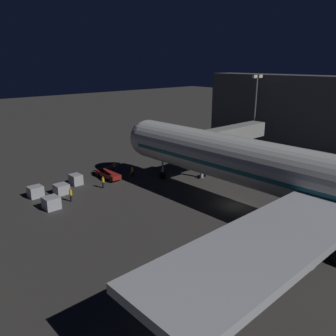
{
  "coord_description": "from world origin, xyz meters",
  "views": [
    {
      "loc": [
        34.4,
        24.22,
        17.84
      ],
      "look_at": [
        3.0,
        -9.87,
        3.5
      ],
      "focal_mm": 36.9,
      "sensor_mm": 36.0,
      "label": 1
    }
  ],
  "objects_px": {
    "baggage_container_near_belt": "(61,189)",
    "ground_crew_under_port_wing": "(103,182)",
    "baggage_container_far_row": "(51,203)",
    "baggage_container_spare": "(35,192)",
    "baggage_container_mid_row": "(76,179)",
    "traffic_cone_nose_starboard": "(131,173)",
    "apron_floodlight_mast": "(255,107)",
    "belt_loader": "(108,174)",
    "ground_crew_near_nose_gear": "(71,194)",
    "jet_bridge": "(222,136)",
    "ground_crew_marshaller_fwd": "(114,166)",
    "traffic_cone_nose_port": "(151,167)",
    "ground_crew_by_belt_loader": "(132,171)"
  },
  "relations": [
    {
      "from": "apron_floodlight_mast",
      "to": "baggage_container_mid_row",
      "type": "distance_m",
      "value": 38.24
    },
    {
      "from": "ground_crew_marshaller_fwd",
      "to": "traffic_cone_nose_port",
      "type": "bearing_deg",
      "value": 153.43
    },
    {
      "from": "baggage_container_mid_row",
      "to": "baggage_container_far_row",
      "type": "xyz_separation_m",
      "value": [
        6.69,
        6.12,
        -0.0
      ]
    },
    {
      "from": "baggage_container_spare",
      "to": "ground_crew_by_belt_loader",
      "type": "xyz_separation_m",
      "value": [
        -15.11,
        1.92,
        0.18
      ]
    },
    {
      "from": "traffic_cone_nose_port",
      "to": "baggage_container_far_row",
      "type": "bearing_deg",
      "value": 12.59
    },
    {
      "from": "apron_floodlight_mast",
      "to": "ground_crew_under_port_wing",
      "type": "xyz_separation_m",
      "value": [
        34.6,
        -2.24,
        -8.1
      ]
    },
    {
      "from": "apron_floodlight_mast",
      "to": "baggage_container_mid_row",
      "type": "xyz_separation_m",
      "value": [
        36.78,
        -6.41,
        -8.3
      ]
    },
    {
      "from": "baggage_container_near_belt",
      "to": "ground_crew_under_port_wing",
      "type": "relative_size",
      "value": 1.03
    },
    {
      "from": "ground_crew_near_nose_gear",
      "to": "traffic_cone_nose_starboard",
      "type": "relative_size",
      "value": 3.37
    },
    {
      "from": "traffic_cone_nose_starboard",
      "to": "apron_floodlight_mast",
      "type": "bearing_deg",
      "value": 170.19
    },
    {
      "from": "baggage_container_near_belt",
      "to": "baggage_container_mid_row",
      "type": "xyz_separation_m",
      "value": [
        -3.39,
        -2.16,
        0.08
      ]
    },
    {
      "from": "ground_crew_under_port_wing",
      "to": "traffic_cone_nose_port",
      "type": "height_order",
      "value": "ground_crew_under_port_wing"
    },
    {
      "from": "baggage_container_near_belt",
      "to": "ground_crew_by_belt_loader",
      "type": "distance_m",
      "value": 11.96
    },
    {
      "from": "belt_loader",
      "to": "baggage_container_far_row",
      "type": "bearing_deg",
      "value": 23.3
    },
    {
      "from": "apron_floodlight_mast",
      "to": "ground_crew_by_belt_loader",
      "type": "height_order",
      "value": "apron_floodlight_mast"
    },
    {
      "from": "ground_crew_marshaller_fwd",
      "to": "traffic_cone_nose_starboard",
      "type": "bearing_deg",
      "value": 114.01
    },
    {
      "from": "belt_loader",
      "to": "baggage_container_near_belt",
      "type": "distance_m",
      "value": 8.56
    },
    {
      "from": "apron_floodlight_mast",
      "to": "baggage_container_far_row",
      "type": "relative_size",
      "value": 8.14
    },
    {
      "from": "baggage_container_mid_row",
      "to": "traffic_cone_nose_starboard",
      "type": "relative_size",
      "value": 3.43
    },
    {
      "from": "jet_bridge",
      "to": "ground_crew_near_nose_gear",
      "type": "bearing_deg",
      "value": -11.62
    },
    {
      "from": "jet_bridge",
      "to": "baggage_container_far_row",
      "type": "bearing_deg",
      "value": -9.49
    },
    {
      "from": "baggage_container_near_belt",
      "to": "ground_crew_under_port_wing",
      "type": "distance_m",
      "value": 5.93
    },
    {
      "from": "ground_crew_near_nose_gear",
      "to": "belt_loader",
      "type": "bearing_deg",
      "value": -152.53
    },
    {
      "from": "apron_floodlight_mast",
      "to": "baggage_container_far_row",
      "type": "bearing_deg",
      "value": -0.38
    },
    {
      "from": "ground_crew_by_belt_loader",
      "to": "ground_crew_marshaller_fwd",
      "type": "bearing_deg",
      "value": -79.67
    },
    {
      "from": "baggage_container_far_row",
      "to": "traffic_cone_nose_starboard",
      "type": "height_order",
      "value": "baggage_container_far_row"
    },
    {
      "from": "apron_floodlight_mast",
      "to": "belt_loader",
      "type": "distance_m",
      "value": 33.17
    },
    {
      "from": "apron_floodlight_mast",
      "to": "traffic_cone_nose_port",
      "type": "bearing_deg",
      "value": -11.62
    },
    {
      "from": "jet_bridge",
      "to": "apron_floodlight_mast",
      "type": "relative_size",
      "value": 1.17
    },
    {
      "from": "apron_floodlight_mast",
      "to": "belt_loader",
      "type": "relative_size",
      "value": 1.82
    },
    {
      "from": "ground_crew_near_nose_gear",
      "to": "traffic_cone_nose_starboard",
      "type": "height_order",
      "value": "ground_crew_near_nose_gear"
    },
    {
      "from": "baggage_container_mid_row",
      "to": "baggage_container_spare",
      "type": "height_order",
      "value": "baggage_container_mid_row"
    },
    {
      "from": "belt_loader",
      "to": "ground_crew_by_belt_loader",
      "type": "distance_m",
      "value": 3.89
    },
    {
      "from": "baggage_container_spare",
      "to": "ground_crew_marshaller_fwd",
      "type": "xyz_separation_m",
      "value": [
        -14.38,
        -2.11,
        0.22
      ]
    },
    {
      "from": "belt_loader",
      "to": "ground_crew_near_nose_gear",
      "type": "bearing_deg",
      "value": 27.47
    },
    {
      "from": "ground_crew_under_port_wing",
      "to": "traffic_cone_nose_port",
      "type": "xyz_separation_m",
      "value": [
        -11.3,
        -2.55,
        -0.7
      ]
    },
    {
      "from": "baggage_container_near_belt",
      "to": "ground_crew_near_nose_gear",
      "type": "distance_m",
      "value": 3.53
    },
    {
      "from": "baggage_container_far_row",
      "to": "baggage_container_near_belt",
      "type": "bearing_deg",
      "value": -129.83
    },
    {
      "from": "ground_crew_by_belt_loader",
      "to": "ground_crew_under_port_wing",
      "type": "distance_m",
      "value": 6.51
    },
    {
      "from": "ground_crew_near_nose_gear",
      "to": "baggage_container_far_row",
      "type": "bearing_deg",
      "value": 9.13
    },
    {
      "from": "ground_crew_by_belt_loader",
      "to": "traffic_cone_nose_starboard",
      "type": "distance_m",
      "value": 1.47
    },
    {
      "from": "belt_loader",
      "to": "traffic_cone_nose_starboard",
      "type": "height_order",
      "value": "belt_loader"
    },
    {
      "from": "ground_crew_by_belt_loader",
      "to": "ground_crew_marshaller_fwd",
      "type": "height_order",
      "value": "ground_crew_marshaller_fwd"
    },
    {
      "from": "baggage_container_far_row",
      "to": "baggage_container_spare",
      "type": "height_order",
      "value": "baggage_container_far_row"
    },
    {
      "from": "baggage_container_spare",
      "to": "ground_crew_marshaller_fwd",
      "type": "bearing_deg",
      "value": -171.66
    },
    {
      "from": "baggage_container_mid_row",
      "to": "ground_crew_marshaller_fwd",
      "type": "height_order",
      "value": "ground_crew_marshaller_fwd"
    },
    {
      "from": "apron_floodlight_mast",
      "to": "ground_crew_under_port_wing",
      "type": "distance_m",
      "value": 35.6
    },
    {
      "from": "apron_floodlight_mast",
      "to": "traffic_cone_nose_port",
      "type": "distance_m",
      "value": 25.36
    },
    {
      "from": "baggage_container_spare",
      "to": "ground_crew_by_belt_loader",
      "type": "height_order",
      "value": "ground_crew_by_belt_loader"
    },
    {
      "from": "baggage_container_far_row",
      "to": "traffic_cone_nose_port",
      "type": "relative_size",
      "value": 3.43
    }
  ]
}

